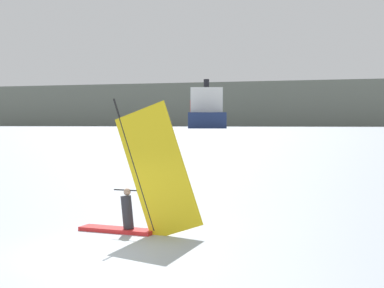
{
  "coord_description": "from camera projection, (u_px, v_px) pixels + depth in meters",
  "views": [
    {
      "loc": [
        5.96,
        -13.29,
        3.31
      ],
      "look_at": [
        -2.31,
        19.68,
        2.09
      ],
      "focal_mm": 53.24,
      "sensor_mm": 36.0,
      "label": 1
    }
  ],
  "objects": [
    {
      "name": "ground_plane",
      "position": [
        92.0,
        254.0,
        14.45
      ],
      "size": [
        4000.0,
        4000.0,
        0.0
      ],
      "primitive_type": "plane",
      "color": "#9EA8B2"
    },
    {
      "name": "windsurfer",
      "position": [
        140.0,
        195.0,
        17.06
      ],
      "size": [
        4.03,
        0.95,
        4.24
      ],
      "rotation": [
        0.0,
        0.0,
        3.0
      ],
      "color": "red",
      "rests_on": "ground_plane"
    },
    {
      "name": "cargo_ship",
      "position": [
        204.0,
        117.0,
        480.88
      ],
      "size": [
        72.25,
        192.08,
        35.22
      ],
      "rotation": [
        0.0,
        0.0,
        1.82
      ],
      "color": "navy",
      "rests_on": "ground_plane"
    },
    {
      "name": "distant_headland",
      "position": [
        377.0,
        108.0,
        836.7
      ],
      "size": [
        1145.04,
        508.42,
        51.8
      ],
      "primitive_type": "cube",
      "rotation": [
        0.0,
        0.0,
        -0.04
      ],
      "color": "#60665B",
      "rests_on": "ground_plane"
    }
  ]
}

